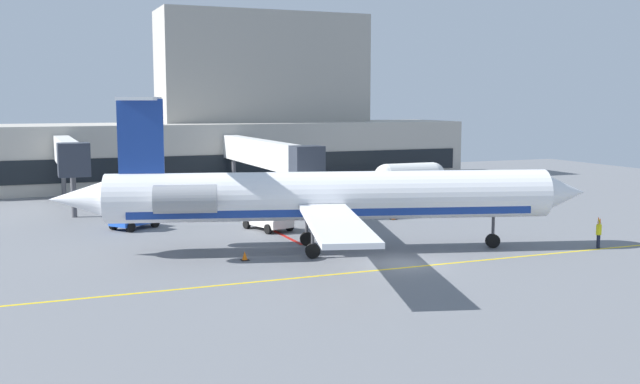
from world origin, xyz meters
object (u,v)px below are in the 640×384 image
(belt_loader, at_px, (443,201))
(fuel_tank, at_px, (410,175))
(regional_jet, at_px, (323,196))
(marshaller, at_px, (599,233))
(baggage_tug, at_px, (271,218))
(pushback_tractor, at_px, (130,217))

(belt_loader, xyz_separation_m, fuel_tank, (4.99, 14.73, 0.63))
(regional_jet, distance_m, marshaller, 17.92)
(baggage_tug, xyz_separation_m, pushback_tractor, (-9.41, 4.43, -0.04))
(baggage_tug, distance_m, belt_loader, 16.81)
(pushback_tractor, bearing_deg, belt_loader, -2.62)
(baggage_tug, height_order, pushback_tractor, baggage_tug)
(regional_jet, relative_size, pushback_tractor, 8.57)
(marshaller, bearing_deg, fuel_tank, 82.79)
(belt_loader, height_order, marshaller, belt_loader)
(fuel_tank, bearing_deg, pushback_tractor, -156.32)
(belt_loader, distance_m, marshaller, 17.40)
(regional_jet, relative_size, marshaller, 16.93)
(baggage_tug, height_order, marshaller, baggage_tug)
(pushback_tractor, relative_size, marshaller, 1.98)
(baggage_tug, xyz_separation_m, fuel_tank, (21.48, 17.99, 0.64))
(baggage_tug, bearing_deg, marshaller, -39.03)
(regional_jet, bearing_deg, marshaller, -18.85)
(regional_jet, height_order, fuel_tank, regional_jet)
(pushback_tractor, height_order, belt_loader, belt_loader)
(belt_loader, bearing_deg, marshaller, -86.94)
(belt_loader, relative_size, marshaller, 1.88)
(belt_loader, xyz_separation_m, marshaller, (0.93, -17.38, 0.04))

